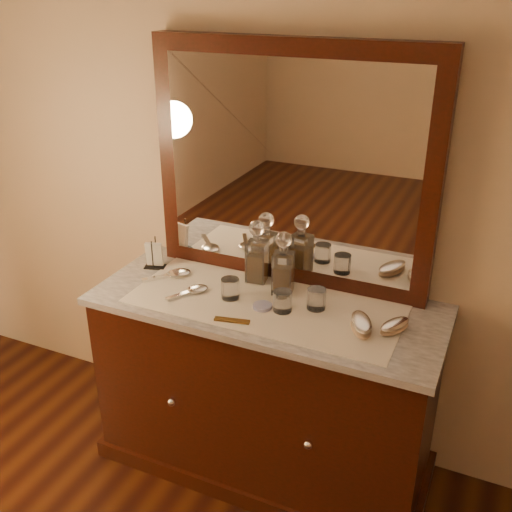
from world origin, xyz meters
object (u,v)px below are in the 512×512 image
(brush_far, at_px, (395,326))
(hand_mirror_outer, at_px, (175,274))
(comb, at_px, (232,320))
(mirror_frame, at_px, (291,167))
(decanter_right, at_px, (283,270))
(hand_mirror_inner, at_px, (194,290))
(decanter_left, at_px, (257,258))
(pin_dish, at_px, (262,306))
(napkin_rack, at_px, (154,256))
(brush_near, at_px, (361,324))
(dresser_cabinet, at_px, (265,389))

(brush_far, distance_m, hand_mirror_outer, 0.98)
(comb, distance_m, hand_mirror_outer, 0.47)
(mirror_frame, bearing_deg, decanter_right, -77.78)
(hand_mirror_inner, bearing_deg, decanter_left, 46.64)
(pin_dish, distance_m, brush_far, 0.52)
(napkin_rack, distance_m, brush_near, 1.01)
(pin_dish, distance_m, hand_mirror_outer, 0.48)
(brush_far, height_order, hand_mirror_inner, brush_far)
(pin_dish, bearing_deg, hand_mirror_outer, 168.18)
(comb, xyz_separation_m, brush_far, (0.58, 0.19, 0.02))
(hand_mirror_outer, height_order, hand_mirror_inner, hand_mirror_outer)
(brush_near, bearing_deg, decanter_right, 157.88)
(pin_dish, relative_size, decanter_left, 0.28)
(pin_dish, bearing_deg, brush_far, 5.15)
(pin_dish, height_order, comb, pin_dish)
(pin_dish, xyz_separation_m, decanter_left, (-0.12, 0.21, 0.10))
(napkin_rack, distance_m, brush_far, 1.12)
(decanter_right, bearing_deg, brush_near, -22.12)
(comb, xyz_separation_m, brush_near, (0.46, 0.14, 0.02))
(mirror_frame, relative_size, hand_mirror_outer, 5.94)
(pin_dish, bearing_deg, hand_mirror_inner, 179.66)
(decanter_right, bearing_deg, napkin_rack, -178.68)
(pin_dish, distance_m, brush_near, 0.40)
(decanter_left, bearing_deg, brush_near, -21.87)
(decanter_left, bearing_deg, brush_far, -14.45)
(mirror_frame, relative_size, brush_far, 7.57)
(brush_far, bearing_deg, dresser_cabinet, 179.16)
(hand_mirror_outer, bearing_deg, brush_far, -2.98)
(comb, bearing_deg, decanter_left, 86.72)
(pin_dish, relative_size, brush_near, 0.42)
(dresser_cabinet, relative_size, mirror_frame, 1.17)
(decanter_right, distance_m, brush_far, 0.51)
(dresser_cabinet, distance_m, comb, 0.49)
(hand_mirror_outer, bearing_deg, decanter_right, 6.65)
(dresser_cabinet, xyz_separation_m, mirror_frame, (0.00, 0.25, 0.94))
(pin_dish, bearing_deg, decanter_right, 81.11)
(decanter_left, xyz_separation_m, hand_mirror_outer, (-0.35, -0.11, -0.10))
(brush_near, height_order, hand_mirror_outer, brush_near)
(mirror_frame, height_order, napkin_rack, mirror_frame)
(dresser_cabinet, height_order, comb, comb)
(mirror_frame, distance_m, hand_mirror_outer, 0.70)
(decanter_left, bearing_deg, comb, -81.27)
(mirror_frame, height_order, pin_dish, mirror_frame)
(decanter_left, bearing_deg, napkin_rack, -171.71)
(dresser_cabinet, relative_size, napkin_rack, 9.98)
(napkin_rack, xyz_separation_m, decanter_right, (0.62, 0.01, 0.05))
(pin_dish, relative_size, comb, 0.56)
(dresser_cabinet, bearing_deg, napkin_rack, 171.67)
(comb, bearing_deg, decanter_right, 61.44)
(decanter_left, xyz_separation_m, hand_mirror_inner, (-0.20, -0.21, -0.10))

